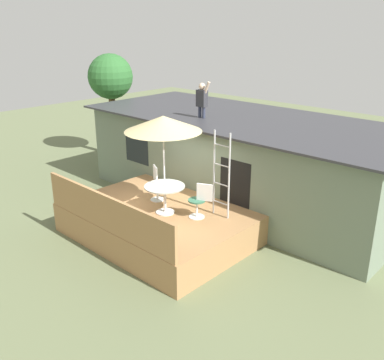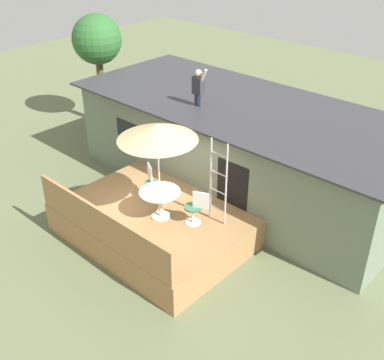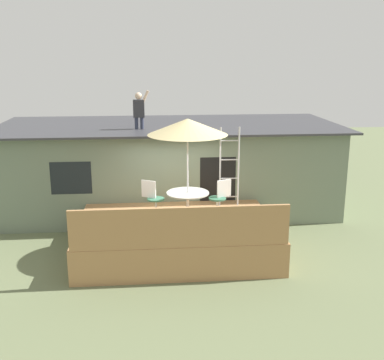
{
  "view_description": "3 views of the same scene",
  "coord_description": "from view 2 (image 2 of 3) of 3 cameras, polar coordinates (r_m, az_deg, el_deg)",
  "views": [
    {
      "loc": [
        7.77,
        -7.04,
        5.46
      ],
      "look_at": [
        0.29,
        0.97,
        1.43
      ],
      "focal_mm": 40.44,
      "sensor_mm": 36.0,
      "label": 1
    },
    {
      "loc": [
        7.63,
        -6.87,
        7.7
      ],
      "look_at": [
        0.7,
        0.68,
        1.72
      ],
      "focal_mm": 44.68,
      "sensor_mm": 36.0,
      "label": 2
    },
    {
      "loc": [
        -0.62,
        -11.07,
        4.77
      ],
      "look_at": [
        0.49,
        1.09,
        1.55
      ],
      "focal_mm": 44.41,
      "sensor_mm": 36.0,
      "label": 3
    }
  ],
  "objects": [
    {
      "name": "ground_plane",
      "position": [
        12.84,
        -4.38,
        -6.73
      ],
      "size": [
        40.0,
        40.0,
        0.0
      ],
      "primitive_type": "plane",
      "color": "#66704C"
    },
    {
      "name": "house",
      "position": [
        14.43,
        5.82,
        3.98
      ],
      "size": [
        10.5,
        4.5,
        2.7
      ],
      "color": "slate",
      "rests_on": "ground"
    },
    {
      "name": "deck",
      "position": [
        12.6,
        -4.45,
        -5.27
      ],
      "size": [
        4.77,
        3.46,
        0.8
      ],
      "primitive_type": "cube",
      "color": "#A87A4C",
      "rests_on": "ground"
    },
    {
      "name": "deck_railing",
      "position": [
        11.27,
        -10.83,
        -5.33
      ],
      "size": [
        4.67,
        0.08,
        0.9
      ],
      "primitive_type": "cube",
      "color": "#A87A4C",
      "rests_on": "deck"
    },
    {
      "name": "patio_table",
      "position": [
        11.85,
        -3.85,
        -2.04
      ],
      "size": [
        1.04,
        1.04,
        0.74
      ],
      "color": "silver",
      "rests_on": "deck"
    },
    {
      "name": "patio_umbrella",
      "position": [
        11.02,
        -4.16,
        5.73
      ],
      "size": [
        1.9,
        1.9,
        2.54
      ],
      "color": "silver",
      "rests_on": "deck"
    },
    {
      "name": "step_ladder",
      "position": [
        11.44,
        3.16,
        -0.29
      ],
      "size": [
        0.52,
        0.04,
        2.2
      ],
      "color": "silver",
      "rests_on": "deck"
    },
    {
      "name": "person_figure",
      "position": [
        13.53,
        0.79,
        11.27
      ],
      "size": [
        0.47,
        0.2,
        1.11
      ],
      "color": "#33384C",
      "rests_on": "house"
    },
    {
      "name": "patio_chair_left",
      "position": [
        12.72,
        -4.89,
        -0.32
      ],
      "size": [
        0.58,
        0.44,
        0.92
      ],
      "rotation": [
        0.0,
        0.0,
        -0.52
      ],
      "color": "silver",
      "rests_on": "deck"
    },
    {
      "name": "patio_chair_right",
      "position": [
        11.66,
        0.45,
        -3.34
      ],
      "size": [
        0.59,
        0.44,
        0.92
      ],
      "rotation": [
        0.0,
        0.0,
        -2.71
      ],
      "color": "silver",
      "rests_on": "deck"
    },
    {
      "name": "backyard_tree",
      "position": [
        18.62,
        -11.27,
        15.97
      ],
      "size": [
        1.83,
        1.83,
        4.26
      ],
      "color": "brown",
      "rests_on": "ground"
    }
  ]
}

